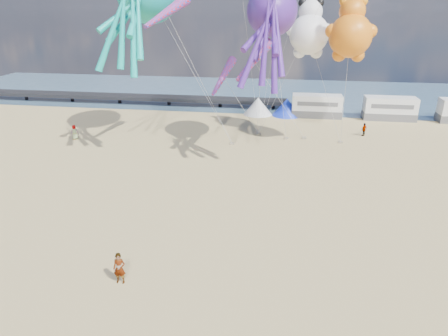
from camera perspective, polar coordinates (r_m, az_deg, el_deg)
ground at (r=20.44m, az=1.71°, el=-21.18°), size 120.00×120.00×0.00m
water at (r=71.21m, az=7.38°, el=10.51°), size 120.00×120.00×0.00m
pier at (r=67.16m, az=-17.92°, el=9.80°), size 60.00×3.00×0.50m
motorhome_0 at (r=56.38m, az=13.09°, el=8.64°), size 6.60×2.50×3.00m
motorhome_1 at (r=57.88m, az=22.58°, el=7.87°), size 6.60×2.50×3.00m
tent_white at (r=56.40m, az=4.86°, el=8.82°), size 4.00×4.00×2.40m
tent_blue at (r=56.28m, az=8.97°, el=8.60°), size 4.00×4.00×2.40m
standing_person at (r=22.86m, az=-14.71°, el=-13.70°), size 0.70×0.49×1.83m
beachgoer_0 at (r=48.40m, az=-20.56°, el=4.81°), size 0.73×0.66×1.66m
beachgoer_3 at (r=49.39m, az=19.38°, el=5.22°), size 1.10×1.10×1.53m
sandbag_a at (r=43.71m, az=1.17°, el=3.49°), size 0.50×0.35×0.22m
sandbag_b at (r=46.07m, az=8.88°, el=4.20°), size 0.50×0.35×0.22m
sandbag_c at (r=46.03m, az=16.29°, el=3.55°), size 0.50×0.35×0.22m
sandbag_d at (r=46.62m, az=11.38°, el=4.24°), size 0.50×0.35×0.22m
sandbag_e at (r=47.33m, az=5.00°, el=4.87°), size 0.50×0.35×0.22m
kite_octopus_purple at (r=39.58m, az=6.87°, el=21.39°), size 5.81×10.30×11.11m
kite_panda at (r=44.65m, az=12.06°, el=18.15°), size 6.30×6.13×6.99m
kite_teddy_orange at (r=41.42m, az=17.60°, el=17.54°), size 5.61×5.37×6.92m
windsock_left at (r=39.69m, az=-8.20°, el=21.13°), size 3.42×6.59×6.64m
windsock_mid at (r=35.91m, az=4.27°, el=15.04°), size 3.32×5.92×6.02m
windsock_right at (r=40.54m, az=-0.12°, el=12.94°), size 2.25×5.72×5.67m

